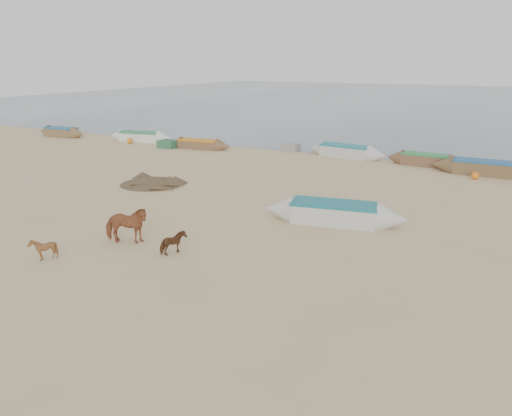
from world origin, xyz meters
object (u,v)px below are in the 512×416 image
at_px(calf_front, 43,249).
at_px(calf_right, 174,243).
at_px(near_canoe, 334,213).
at_px(cow_adult, 126,225).

height_order(calf_front, calf_right, calf_right).
relative_size(calf_front, near_canoe, 0.13).
relative_size(calf_right, near_canoe, 0.14).
relative_size(calf_front, calf_right, 0.99).
height_order(cow_adult, calf_front, cow_adult).
xyz_separation_m(calf_right, near_canoe, (3.91, 6.21, 0.04)).
relative_size(cow_adult, calf_right, 2.07).
distance_m(calf_right, near_canoe, 7.34).
bearing_deg(calf_front, cow_adult, 135.16).
bearing_deg(near_canoe, calf_front, -141.63).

